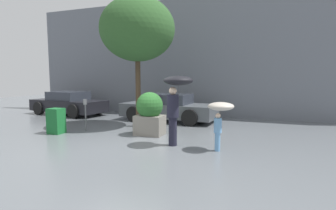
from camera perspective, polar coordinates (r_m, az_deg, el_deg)
ground_plane at (r=8.10m, az=-9.83°, el=-8.32°), size 40.00×40.00×0.00m
building_facade at (r=13.88m, az=3.78°, el=10.21°), size 18.00×0.30×6.00m
planter_box at (r=9.09m, az=-4.01°, el=-1.67°), size 0.97×0.93×1.49m
person_adult at (r=7.54m, az=1.74°, el=2.27°), size 0.85×0.85×2.04m
person_child at (r=7.21m, az=11.29°, el=-1.40°), size 0.71×0.71×1.33m
parked_car_near at (r=12.02m, az=0.11°, el=-0.67°), size 4.43×2.14×1.23m
parked_car_far at (r=15.03m, az=-20.83°, el=0.29°), size 4.41×2.35×1.23m
street_tree at (r=10.78m, az=-6.68°, el=16.00°), size 2.96×2.96×5.14m
parking_meter at (r=10.26m, az=-17.55°, el=-0.61°), size 0.14×0.14×1.18m
newspaper_box at (r=10.14m, az=-23.18°, el=-3.21°), size 0.50×0.44×0.90m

